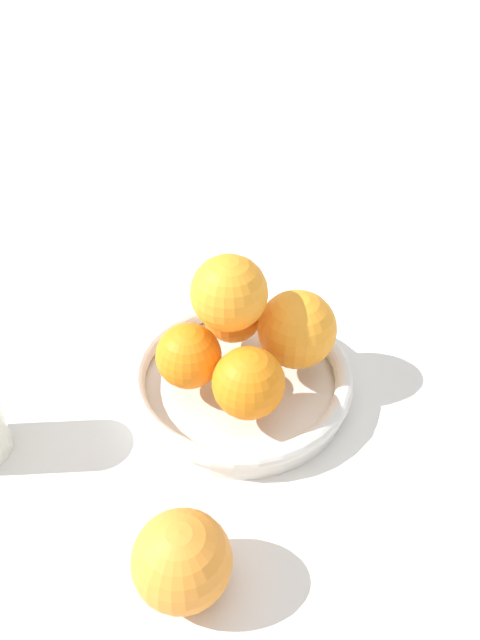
# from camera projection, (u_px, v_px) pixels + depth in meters

# --- Properties ---
(ground_plane) EXTENTS (4.00, 4.00, 0.00)m
(ground_plane) POSITION_uv_depth(u_px,v_px,m) (240.00, 392.00, 0.65)
(ground_plane) COLOR silver
(fruit_bowl) EXTENTS (0.23, 0.23, 0.03)m
(fruit_bowl) POSITION_uv_depth(u_px,v_px,m) (240.00, 380.00, 0.64)
(fruit_bowl) COLOR silver
(fruit_bowl) RESTS_ON ground_plane
(orange_pile) EXTENTS (0.17, 0.18, 0.13)m
(orange_pile) POSITION_uv_depth(u_px,v_px,m) (247.00, 332.00, 0.60)
(orange_pile) COLOR orange
(orange_pile) RESTS_ON fruit_bowl
(stray_orange) EXTENTS (0.08, 0.08, 0.08)m
(stray_orange) POSITION_uv_depth(u_px,v_px,m) (182.00, 561.00, 0.47)
(stray_orange) COLOR orange
(stray_orange) RESTS_ON ground_plane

